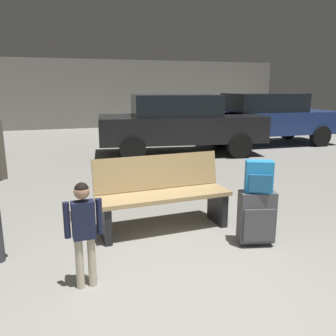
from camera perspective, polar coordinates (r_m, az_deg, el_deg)
name	(u,v)px	position (r m, az deg, el deg)	size (l,w,h in m)	color
ground_plane	(115,184)	(6.49, -8.72, -2.66)	(18.00, 18.00, 0.10)	gray
garage_back_wall	(78,94)	(15.07, -14.49, 11.61)	(18.00, 0.12, 2.80)	slate
bench	(162,194)	(4.22, -0.94, -4.24)	(1.63, 0.61, 0.89)	tan
suitcase	(257,217)	(3.96, 14.28, -7.75)	(0.42, 0.30, 0.60)	#4C4C51
backpack_bright	(259,177)	(3.82, 14.65, -1.43)	(0.32, 0.27, 0.34)	#268CD8
child	(83,224)	(3.04, -13.67, -8.92)	(0.32, 0.19, 0.94)	beige
parked_car_side	(266,117)	(10.93, 15.71, 7.97)	(4.16, 1.92, 1.51)	navy
parked_car_near	(179,123)	(8.98, 1.82, 7.42)	(4.29, 2.23, 1.51)	black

